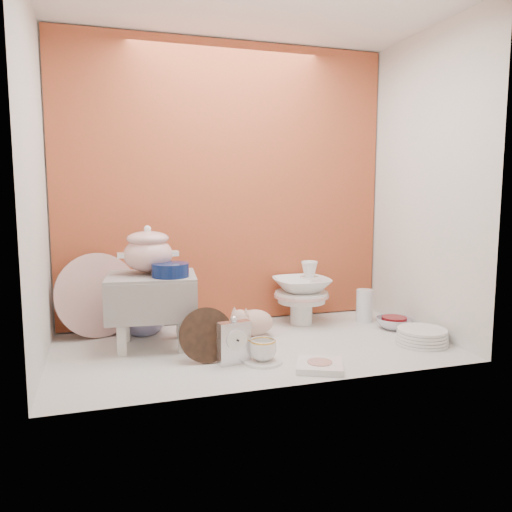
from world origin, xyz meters
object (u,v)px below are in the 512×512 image
(gold_rim_teacup, at_px, (263,350))
(crystal_bowl, at_px, (394,323))
(step_stool, at_px, (152,311))
(dinner_plate_stack, at_px, (422,336))
(blue_white_vase, at_px, (143,309))
(porcelain_tower, at_px, (301,293))
(soup_tureen, at_px, (148,249))
(mantel_clock, at_px, (234,340))
(plush_pig, at_px, (254,322))
(floral_platter, at_px, (98,295))

(gold_rim_teacup, distance_m, crystal_bowl, 0.87)
(step_stool, distance_m, dinner_plate_stack, 1.27)
(blue_white_vase, xyz_separation_m, porcelain_tower, (0.83, -0.06, 0.05))
(soup_tureen, height_order, crystal_bowl, soup_tureen)
(porcelain_tower, bearing_deg, soup_tureen, -170.68)
(mantel_clock, height_order, crystal_bowl, mantel_clock)
(step_stool, bearing_deg, blue_white_vase, 102.92)
(plush_pig, height_order, dinner_plate_stack, plush_pig)
(soup_tureen, distance_m, porcelain_tower, 0.88)
(floral_platter, distance_m, blue_white_vase, 0.23)
(soup_tureen, height_order, porcelain_tower, soup_tureen)
(step_stool, relative_size, blue_white_vase, 1.57)
(soup_tureen, relative_size, porcelain_tower, 0.77)
(plush_pig, relative_size, crystal_bowl, 1.33)
(floral_platter, xyz_separation_m, mantel_clock, (0.54, -0.59, -0.11))
(gold_rim_teacup, xyz_separation_m, dinner_plate_stack, (0.80, 0.02, -0.02))
(dinner_plate_stack, bearing_deg, soup_tureen, 162.75)
(soup_tureen, height_order, gold_rim_teacup, soup_tureen)
(gold_rim_teacup, bearing_deg, plush_pig, 78.39)
(plush_pig, height_order, gold_rim_teacup, plush_pig)
(crystal_bowl, bearing_deg, plush_pig, 173.95)
(plush_pig, distance_m, porcelain_tower, 0.37)
(dinner_plate_stack, distance_m, crystal_bowl, 0.27)
(dinner_plate_stack, height_order, porcelain_tower, porcelain_tower)
(step_stool, bearing_deg, crystal_bowl, 3.54)
(plush_pig, bearing_deg, gold_rim_teacup, -103.45)
(step_stool, relative_size, dinner_plate_stack, 1.63)
(floral_platter, height_order, porcelain_tower, floral_platter)
(blue_white_vase, height_order, dinner_plate_stack, blue_white_vase)
(plush_pig, relative_size, gold_rim_teacup, 2.15)
(plush_pig, xyz_separation_m, gold_rim_teacup, (-0.08, -0.37, -0.02))
(soup_tureen, xyz_separation_m, porcelain_tower, (0.82, 0.13, -0.28))
(blue_white_vase, distance_m, porcelain_tower, 0.84)
(floral_platter, bearing_deg, plush_pig, -18.36)
(soup_tureen, distance_m, blue_white_vase, 0.38)
(soup_tureen, height_order, floral_platter, soup_tureen)
(mantel_clock, bearing_deg, soup_tureen, 120.10)
(plush_pig, bearing_deg, mantel_clock, -120.96)
(step_stool, distance_m, porcelain_tower, 0.83)
(mantel_clock, bearing_deg, blue_white_vase, 110.31)
(blue_white_vase, bearing_deg, gold_rim_teacup, -53.65)
(step_stool, xyz_separation_m, porcelain_tower, (0.81, 0.17, 0.00))
(blue_white_vase, distance_m, plush_pig, 0.56)
(crystal_bowl, bearing_deg, blue_white_vase, 166.56)
(floral_platter, bearing_deg, soup_tureen, -43.14)
(dinner_plate_stack, xyz_separation_m, crystal_bowl, (0.02, 0.27, -0.01))
(blue_white_vase, bearing_deg, mantel_clock, -60.58)
(step_stool, bearing_deg, soup_tureen, 111.76)
(blue_white_vase, distance_m, gold_rim_teacup, 0.74)
(mantel_clock, height_order, plush_pig, mantel_clock)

